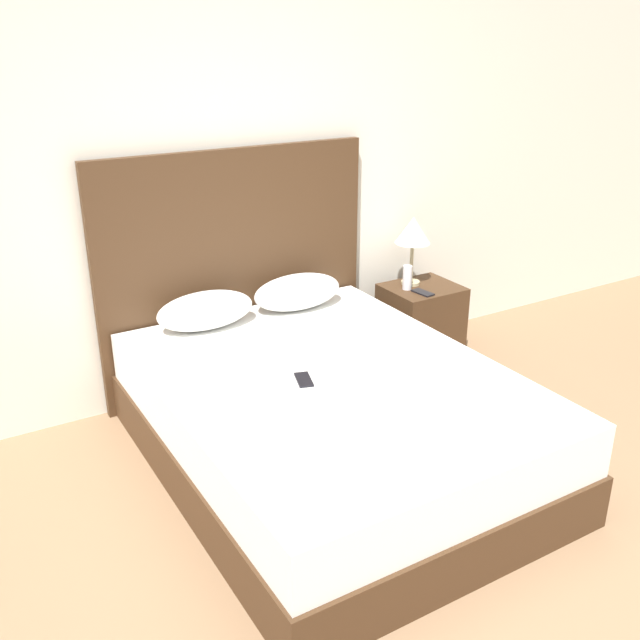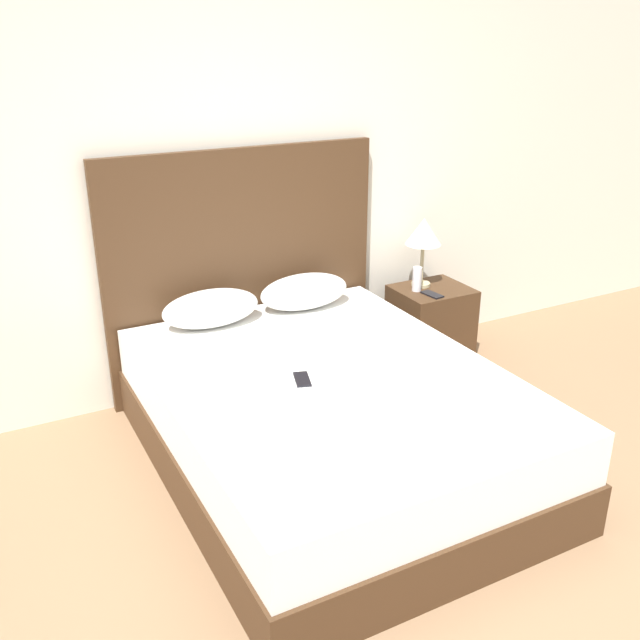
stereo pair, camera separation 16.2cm
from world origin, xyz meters
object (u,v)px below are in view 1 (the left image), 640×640
Objects in this scene: bed at (331,421)px; table_lamp at (413,232)px; phone_on_nightstand at (423,293)px; phone_on_bed at (304,380)px; nightstand at (420,321)px.

table_lamp is (1.18, 0.90, 0.60)m from bed.
bed is at bearing -142.63° from table_lamp.
bed is 1.37m from phone_on_nightstand.
phone_on_bed is 0.33× the size of nightstand.
phone_on_bed reaches higher than nightstand.
table_lamp is at bearing 37.37° from bed.
table_lamp is at bearing 33.84° from phone_on_bed.
table_lamp is 0.40m from phone_on_nightstand.
phone_on_nightstand is (1.29, 0.71, -0.02)m from phone_on_bed.
nightstand is at bearing 52.31° from phone_on_nightstand.
phone_on_bed is at bearing 175.60° from bed.
table_lamp is (1.33, 0.89, 0.33)m from phone_on_bed.
table_lamp is 2.90× the size of phone_on_nightstand.
table_lamp is at bearing 77.05° from phone_on_nightstand.
phone_on_bed is at bearing -146.16° from table_lamp.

